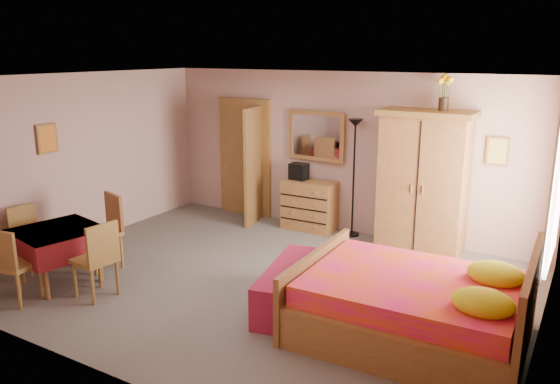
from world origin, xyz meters
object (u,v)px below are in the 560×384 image
Objects in this scene: chest_of_drawers at (309,205)px; chair_east at (95,259)px; bench at (293,287)px; wardrobe at (423,182)px; chair_south at (16,264)px; floor_lamp at (354,179)px; stereo at (299,171)px; wall_mirror at (316,136)px; sunflower_vase at (444,92)px; chair_west at (32,239)px; chair_north at (101,232)px; bed at (412,289)px; dining_table at (60,256)px.

chair_east reaches higher than chest_of_drawers.
chair_east reaches higher than bench.
chair_east is (-2.20, -0.97, 0.23)m from bench.
wardrobe is 1.44× the size of bench.
floor_lamp is at bearing 48.49° from chair_south.
wall_mirror is at bearing 38.60° from stereo.
sunflower_vase is 0.57× the size of chair_west.
chair_south is at bearing 105.12° from chair_north.
wardrobe reaches higher than chair_east.
chair_north is at bearing -115.20° from wall_mirror.
sunflower_vase is 0.53× the size of chair_east.
chair_east is (-1.03, -3.61, 0.07)m from chest_of_drawers.
wall_mirror is at bearing 149.64° from chair_west.
bed is at bearing -79.89° from sunflower_vase.
sunflower_vase is 5.60m from dining_table.
chair_east is (-3.59, -0.99, -0.05)m from bed.
chair_west is (-2.42, -3.68, -1.11)m from wall_mirror.
chair_west reaches higher than bench.
chair_east is at bearing 28.03° from chair_south.
chair_north reaches higher than chair_west.
bed is at bearing -47.06° from chest_of_drawers.
chair_west is at bearing 53.51° from chair_north.
bench is 1.53× the size of chair_east.
chair_east is at bearing -156.28° from bench.
floor_lamp is (0.97, 0.04, -0.02)m from stereo.
chair_south is at bearing -152.06° from bench.
wardrobe is at bearing -123.57° from chair_north.
floor_lamp is 4.44m from dining_table.
chair_south is (-3.81, -4.18, -1.88)m from sunflower_vase.
stereo is 3.10m from bench.
bench is (1.16, -2.64, -0.17)m from chest_of_drawers.
chair_south is (-1.50, -4.21, -0.49)m from stereo.
wall_mirror is 1.06× the size of dining_table.
chair_west is (-4.50, -3.48, -1.91)m from sunflower_vase.
chest_of_drawers is 0.91× the size of chair_east.
chair_north is at bearing -116.09° from stereo.
sunflower_vase is (2.31, -0.03, 1.39)m from stereo.
stereo is 0.20× the size of bench.
bed is 2.35× the size of dining_table.
bench is 1.44× the size of chair_north.
chair_south is 0.92× the size of chair_north.
dining_table is (-4.30, -0.94, -0.17)m from bed.
chair_west is (-3.16, -3.55, -0.50)m from floor_lamp.
wardrobe reaches higher than chest_of_drawers.
bench is at bearing -62.64° from stereo.
floor_lamp is 3.89m from chair_north.
wardrobe is 5.53m from chair_west.
bench is 1.55× the size of chair_south.
wardrobe is at bearing 74.35° from bench.
floor_lamp reaches higher than bed.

